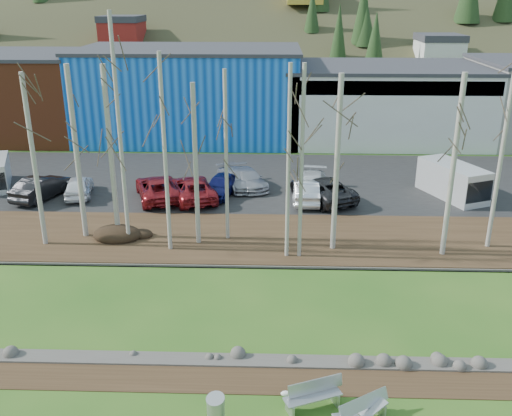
{
  "coord_description": "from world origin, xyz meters",
  "views": [
    {
      "loc": [
        1.94,
        -14.91,
        13.06
      ],
      "look_at": [
        1.02,
        12.89,
        2.5
      ],
      "focal_mm": 40.0,
      "sensor_mm": 36.0,
      "label": 1
    }
  ],
  "objects_px": {
    "bench_damaged": "(361,411)",
    "car_9": "(158,188)",
    "car_0": "(79,186)",
    "seagull": "(286,394)",
    "car_3": "(236,179)",
    "car_6": "(322,189)",
    "van_white": "(455,181)",
    "bench_intact": "(313,395)",
    "car_1": "(42,187)",
    "car_5": "(306,190)",
    "litter_bin": "(216,412)",
    "car_8": "(248,179)",
    "car_7": "(311,186)",
    "car_4": "(221,185)",
    "car_2": "(193,188)"
  },
  "relations": [
    {
      "from": "car_1",
      "to": "litter_bin",
      "type": "bearing_deg",
      "value": 140.74
    },
    {
      "from": "car_5",
      "to": "car_1",
      "type": "bearing_deg",
      "value": -0.21
    },
    {
      "from": "car_3",
      "to": "car_6",
      "type": "distance_m",
      "value": 6.3
    },
    {
      "from": "car_0",
      "to": "car_1",
      "type": "distance_m",
      "value": 2.37
    },
    {
      "from": "car_9",
      "to": "van_white",
      "type": "height_order",
      "value": "van_white"
    },
    {
      "from": "car_2",
      "to": "seagull",
      "type": "bearing_deg",
      "value": 87.85
    },
    {
      "from": "car_2",
      "to": "car_8",
      "type": "relative_size",
      "value": 1.22
    },
    {
      "from": "van_white",
      "to": "car_6",
      "type": "bearing_deg",
      "value": 161.78
    },
    {
      "from": "seagull",
      "to": "car_6",
      "type": "bearing_deg",
      "value": 99.07
    },
    {
      "from": "car_3",
      "to": "car_6",
      "type": "bearing_deg",
      "value": -47.17
    },
    {
      "from": "car_0",
      "to": "car_8",
      "type": "xyz_separation_m",
      "value": [
        11.28,
        2.13,
        -0.05
      ]
    },
    {
      "from": "car_4",
      "to": "car_3",
      "type": "bearing_deg",
      "value": 76.23
    },
    {
      "from": "car_0",
      "to": "van_white",
      "type": "distance_m",
      "value": 25.21
    },
    {
      "from": "car_1",
      "to": "car_5",
      "type": "distance_m",
      "value": 17.55
    },
    {
      "from": "bench_intact",
      "to": "car_3",
      "type": "relative_size",
      "value": 0.46
    },
    {
      "from": "bench_intact",
      "to": "car_8",
      "type": "relative_size",
      "value": 0.46
    },
    {
      "from": "car_3",
      "to": "bench_intact",
      "type": "bearing_deg",
      "value": -104.94
    },
    {
      "from": "car_2",
      "to": "car_9",
      "type": "bearing_deg",
      "value": -18.94
    },
    {
      "from": "car_2",
      "to": "bench_damaged",
      "type": "bearing_deg",
      "value": 92.91
    },
    {
      "from": "seagull",
      "to": "car_9",
      "type": "xyz_separation_m",
      "value": [
        -8.23,
        19.54,
        0.72
      ]
    },
    {
      "from": "car_1",
      "to": "car_3",
      "type": "height_order",
      "value": "car_1"
    },
    {
      "from": "car_5",
      "to": "van_white",
      "type": "distance_m",
      "value": 10.02
    },
    {
      "from": "car_2",
      "to": "van_white",
      "type": "distance_m",
      "value": 17.48
    },
    {
      "from": "car_7",
      "to": "car_8",
      "type": "xyz_separation_m",
      "value": [
        -4.35,
        1.85,
        -0.12
      ]
    },
    {
      "from": "car_4",
      "to": "bench_damaged",
      "type": "bearing_deg",
      "value": -58.46
    },
    {
      "from": "car_0",
      "to": "car_9",
      "type": "bearing_deg",
      "value": 164.47
    },
    {
      "from": "car_5",
      "to": "bench_intact",
      "type": "bearing_deg",
      "value": 87.74
    },
    {
      "from": "bench_damaged",
      "to": "seagull",
      "type": "xyz_separation_m",
      "value": [
        -2.38,
        1.11,
        -0.27
      ]
    },
    {
      "from": "litter_bin",
      "to": "seagull",
      "type": "bearing_deg",
      "value": 31.41
    },
    {
      "from": "car_8",
      "to": "car_9",
      "type": "height_order",
      "value": "car_9"
    },
    {
      "from": "bench_damaged",
      "to": "car_9",
      "type": "xyz_separation_m",
      "value": [
        -10.61,
        20.65,
        0.45
      ]
    },
    {
      "from": "bench_intact",
      "to": "litter_bin",
      "type": "distance_m",
      "value": 3.3
    },
    {
      "from": "car_0",
      "to": "car_8",
      "type": "height_order",
      "value": "car_0"
    },
    {
      "from": "car_2",
      "to": "car_8",
      "type": "bearing_deg",
      "value": -163.6
    },
    {
      "from": "seagull",
      "to": "car_2",
      "type": "xyz_separation_m",
      "value": [
        -5.9,
        19.54,
        0.72
      ]
    },
    {
      "from": "litter_bin",
      "to": "car_6",
      "type": "xyz_separation_m",
      "value": [
        4.96,
        21.08,
        0.42
      ]
    },
    {
      "from": "car_1",
      "to": "car_6",
      "type": "distance_m",
      "value": 18.63
    },
    {
      "from": "seagull",
      "to": "car_8",
      "type": "distance_m",
      "value": 22.19
    },
    {
      "from": "car_2",
      "to": "car_6",
      "type": "height_order",
      "value": "car_6"
    },
    {
      "from": "car_1",
      "to": "car_7",
      "type": "distance_m",
      "value": 17.96
    },
    {
      "from": "car_2",
      "to": "car_8",
      "type": "height_order",
      "value": "car_2"
    },
    {
      "from": "litter_bin",
      "to": "car_3",
      "type": "bearing_deg",
      "value": 92.14
    },
    {
      "from": "bench_damaged",
      "to": "car_6",
      "type": "xyz_separation_m",
      "value": [
        0.3,
        20.79,
        0.48
      ]
    },
    {
      "from": "bench_damaged",
      "to": "car_6",
      "type": "relative_size",
      "value": 0.35
    },
    {
      "from": "car_4",
      "to": "bench_intact",
      "type": "bearing_deg",
      "value": -61.79
    },
    {
      "from": "car_4",
      "to": "car_8",
      "type": "bearing_deg",
      "value": 59.44
    },
    {
      "from": "seagull",
      "to": "car_1",
      "type": "distance_m",
      "value": 25.12
    },
    {
      "from": "car_7",
      "to": "car_5",
      "type": "bearing_deg",
      "value": -108.52
    },
    {
      "from": "car_5",
      "to": "car_6",
      "type": "xyz_separation_m",
      "value": [
        1.08,
        0.3,
        0.03
      ]
    },
    {
      "from": "seagull",
      "to": "van_white",
      "type": "distance_m",
      "value": 23.55
    }
  ]
}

